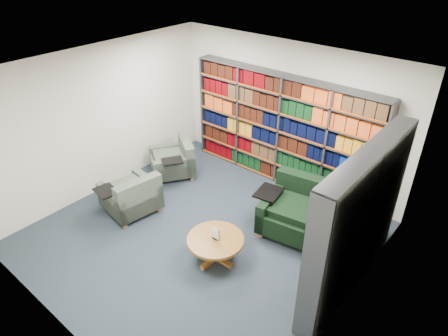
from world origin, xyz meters
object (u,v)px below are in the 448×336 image
Objects in this scene: chair_teal_left at (176,161)px; chair_green_right at (297,211)px; chair_teal_front at (133,198)px; coffee_table at (215,243)px.

chair_green_right is (2.88, 0.07, 0.06)m from chair_teal_left.
chair_green_right is at bearing 30.87° from chair_teal_front.
chair_teal_front reaches higher than chair_teal_left.
chair_teal_front is 1.95m from coffee_table.
chair_teal_front is (-2.51, -1.50, -0.05)m from chair_green_right.
chair_green_right reaches higher than coffee_table.
chair_green_right reaches higher than chair_teal_front.
coffee_table is at bearing -31.09° from chair_teal_left.
chair_teal_front reaches higher than coffee_table.
chair_teal_left is at bearing 148.91° from coffee_table.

